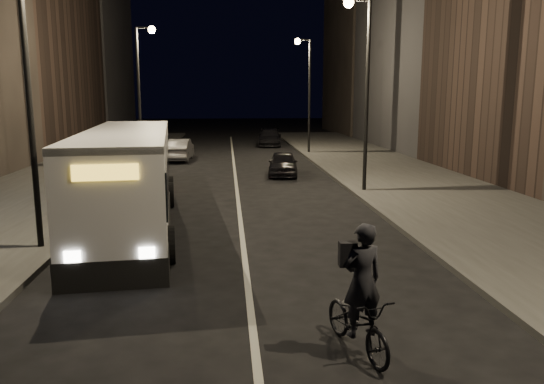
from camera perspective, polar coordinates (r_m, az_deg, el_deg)
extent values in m
plane|color=black|center=(11.48, -2.45, -11.48)|extent=(180.00, 180.00, 0.00)
cube|color=#333330|center=(26.54, 14.84, 0.93)|extent=(7.00, 70.00, 0.16)
cube|color=#333330|center=(26.27, -22.71, 0.37)|extent=(7.00, 70.00, 0.16)
cube|color=black|center=(42.00, 19.21, 18.33)|extent=(8.00, 61.00, 21.00)
cylinder|color=black|center=(23.43, 10.17, 9.93)|extent=(0.16, 0.16, 8.00)
cube|color=black|center=(23.65, 9.38, 19.70)|extent=(0.90, 0.08, 0.08)
sphere|color=#FFD18C|center=(23.53, 8.24, 19.53)|extent=(0.44, 0.44, 0.44)
cylinder|color=black|center=(39.11, 4.04, 10.17)|extent=(0.16, 0.16, 8.00)
cube|color=black|center=(39.24, 3.44, 16.03)|extent=(0.90, 0.08, 0.08)
sphere|color=#FFD18C|center=(39.17, 2.76, 15.90)|extent=(0.44, 0.44, 0.44)
cylinder|color=black|center=(15.53, -24.66, 9.03)|extent=(0.16, 0.16, 8.00)
cylinder|color=black|center=(33.05, -14.10, 9.86)|extent=(0.16, 0.16, 8.00)
cube|color=black|center=(33.21, -13.62, 16.80)|extent=(0.90, 0.08, 0.08)
sphere|color=#FFD18C|center=(33.14, -12.81, 16.67)|extent=(0.44, 0.44, 0.44)
cube|color=silver|center=(17.78, -15.11, 1.28)|extent=(3.63, 11.99, 3.15)
cube|color=black|center=(17.72, -15.18, 2.69)|extent=(3.66, 11.61, 1.13)
cube|color=silver|center=(17.62, -15.34, 6.18)|extent=(3.64, 11.99, 0.18)
cube|color=gold|center=(11.82, -17.48, 2.04)|extent=(1.38, 0.25, 0.34)
cylinder|color=black|center=(14.16, -21.14, -5.82)|extent=(0.44, 1.01, 0.98)
cylinder|color=black|center=(13.91, -11.10, -5.59)|extent=(0.44, 1.01, 0.98)
cylinder|color=black|center=(21.75, -17.47, -0.13)|extent=(0.44, 1.01, 0.98)
cylinder|color=black|center=(21.59, -10.98, 0.09)|extent=(0.44, 1.01, 0.98)
imported|color=black|center=(9.26, 9.20, -13.66)|extent=(1.21, 2.09, 1.04)
imported|color=black|center=(8.78, 9.68, -9.32)|extent=(0.79, 0.63, 1.90)
imported|color=black|center=(28.62, 1.18, 3.08)|extent=(1.94, 3.94, 1.29)
imported|color=#3F3F42|center=(35.69, -9.99, 4.51)|extent=(1.74, 4.51, 1.46)
imported|color=black|center=(45.70, -0.25, 5.87)|extent=(2.41, 4.99, 1.40)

